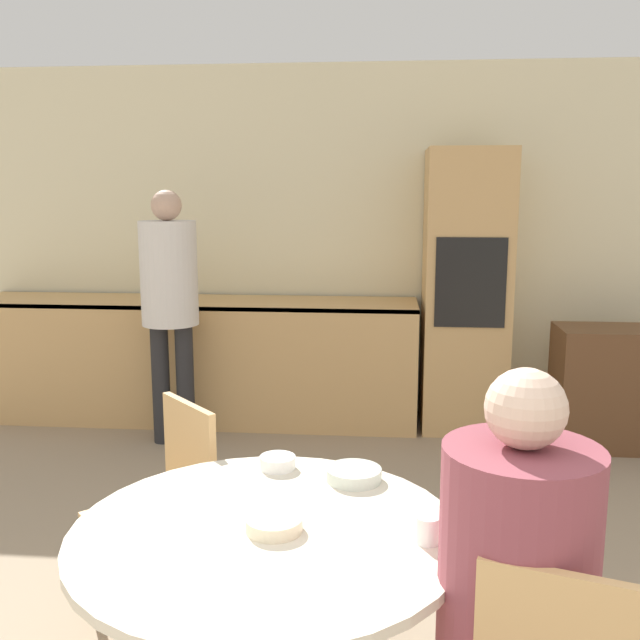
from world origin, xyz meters
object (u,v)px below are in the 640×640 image
object	(u,v)px
bowl_centre	(274,524)
person_standing	(170,290)
sideboard	(634,388)
bowl_far	(354,474)
bowl_near	(278,462)
person_seated	(519,587)
dining_table	(267,598)
cup	(428,530)
oven_unit	(465,291)
chair_far_left	(168,500)

from	to	relation	value
bowl_centre	person_standing	bearing A→B (deg)	112.61
sideboard	bowl_far	size ratio (longest dim) A/B	5.54
person_standing	bowl_near	xyz separation A→B (m)	(1.04, -2.19, -0.29)
person_seated	sideboard	bearing A→B (deg)	66.89
dining_table	bowl_centre	bearing A→B (deg)	-29.04
cup	bowl_far	size ratio (longest dim) A/B	0.41
sideboard	cup	bearing A→B (deg)	-117.89
oven_unit	cup	bearing A→B (deg)	-97.76
sideboard	cup	xyz separation A→B (m)	(-1.53, -2.88, 0.37)
bowl_near	person_standing	bearing A→B (deg)	115.49
person_standing	bowl_far	bearing A→B (deg)	-59.97
bowl_centre	bowl_far	xyz separation A→B (m)	(0.21, 0.38, 0.00)
chair_far_left	person_standing	distance (m)	2.13
sideboard	person_seated	world-z (taller)	person_seated
person_seated	bowl_near	bearing A→B (deg)	135.54
oven_unit	bowl_far	distance (m)	2.89
oven_unit	dining_table	world-z (taller)	oven_unit
person_seated	chair_far_left	bearing A→B (deg)	142.32
sideboard	chair_far_left	bearing A→B (deg)	-138.70
person_seated	bowl_far	bearing A→B (deg)	125.46
sideboard	person_seated	size ratio (longest dim) A/B	0.81
oven_unit	dining_table	size ratio (longest dim) A/B	1.75
person_standing	bowl_centre	distance (m)	2.89
person_standing	cup	size ratio (longest dim) A/B	22.09
sideboard	bowl_near	bearing A→B (deg)	-130.10
sideboard	person_seated	xyz separation A→B (m)	(-1.32, -3.08, 0.33)
chair_far_left	bowl_near	size ratio (longest dim) A/B	6.98
cup	bowl_centre	size ratio (longest dim) A/B	0.47
bowl_far	person_seated	bearing A→B (deg)	-54.54
bowl_far	cup	bearing A→B (deg)	-61.57
bowl_centre	bowl_far	distance (m)	0.43
oven_unit	bowl_far	bearing A→B (deg)	-103.21
person_seated	bowl_near	distance (m)	0.98
person_standing	cup	world-z (taller)	person_standing
sideboard	bowl_centre	xyz separation A→B (m)	(-1.96, -2.85, 0.35)
bowl_near	bowl_centre	distance (m)	0.46
person_seated	bowl_far	distance (m)	0.74
oven_unit	dining_table	distance (m)	3.33
dining_table	chair_far_left	xyz separation A→B (m)	(-0.50, 0.66, -0.02)
oven_unit	sideboard	distance (m)	1.28
chair_far_left	person_seated	distance (m)	1.49
oven_unit	person_standing	size ratio (longest dim) A/B	1.17
person_seated	bowl_centre	size ratio (longest dim) A/B	7.79
dining_table	chair_far_left	size ratio (longest dim) A/B	1.29
chair_far_left	bowl_centre	xyz separation A→B (m)	(0.53, -0.67, 0.25)
sideboard	dining_table	distance (m)	3.46
bowl_near	oven_unit	bearing A→B (deg)	71.19
cup	bowl_far	distance (m)	0.46
oven_unit	person_seated	world-z (taller)	oven_unit
dining_table	bowl_near	world-z (taller)	bowl_near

